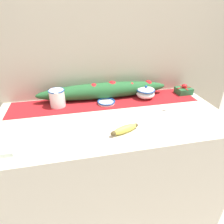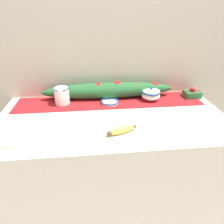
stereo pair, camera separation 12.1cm
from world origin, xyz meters
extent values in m
plane|color=#B2A899|center=(0.00, 0.00, 0.00)|extent=(12.00, 12.00, 0.00)
cube|color=beige|center=(0.00, 0.00, 0.46)|extent=(1.45, 0.71, 0.92)
cube|color=#B7AD99|center=(0.00, 0.38, 1.20)|extent=(2.25, 0.04, 2.40)
cube|color=#A8191E|center=(0.00, 0.22, 0.92)|extent=(1.33, 0.25, 0.00)
cylinder|color=white|center=(-0.33, 0.22, 0.98)|extent=(0.10, 0.10, 0.12)
torus|color=#194793|center=(-0.33, 0.22, 1.04)|extent=(0.11, 0.11, 0.01)
torus|color=white|center=(-0.33, 0.28, 0.99)|extent=(0.06, 0.01, 0.06)
ellipsoid|color=white|center=(-0.33, 0.17, 1.03)|extent=(0.03, 0.02, 0.02)
ellipsoid|color=white|center=(0.31, 0.22, 0.95)|extent=(0.14, 0.14, 0.07)
torus|color=#194793|center=(0.31, 0.22, 0.98)|extent=(0.14, 0.14, 0.01)
ellipsoid|color=white|center=(0.31, 0.22, 0.99)|extent=(0.12, 0.12, 0.02)
sphere|color=#194793|center=(0.31, 0.22, 1.01)|extent=(0.02, 0.02, 0.02)
cylinder|color=white|center=(0.00, 0.19, 0.92)|extent=(0.12, 0.12, 0.01)
torus|color=#194793|center=(0.00, 0.19, 0.93)|extent=(0.13, 0.13, 0.01)
ellipsoid|color=#DBCC4C|center=(0.03, -0.19, 0.94)|extent=(0.17, 0.09, 0.04)
ellipsoid|color=brown|center=(-0.04, -0.22, 0.94)|extent=(0.04, 0.04, 0.03)
ellipsoid|color=brown|center=(0.10, -0.17, 0.94)|extent=(0.04, 0.03, 0.02)
cube|color=silver|center=(0.29, 0.02, 0.92)|extent=(0.11, 0.02, 0.00)
ellipsoid|color=silver|center=(0.36, 0.01, 0.92)|extent=(0.04, 0.03, 0.01)
cube|color=silver|center=(-0.60, -0.21, 0.93)|extent=(0.14, 0.14, 0.02)
cube|color=#236638|center=(0.63, 0.24, 0.94)|extent=(0.12, 0.10, 0.05)
cube|color=red|center=(0.63, 0.24, 0.97)|extent=(0.12, 0.02, 0.00)
cube|color=red|center=(0.63, 0.24, 0.97)|extent=(0.02, 0.10, 0.00)
ellipsoid|color=red|center=(0.63, 0.24, 0.98)|extent=(0.04, 0.04, 0.03)
ellipsoid|color=#235B2D|center=(0.00, 0.29, 0.98)|extent=(0.97, 0.13, 0.12)
sphere|color=red|center=(-0.36, 0.30, 1.00)|extent=(0.05, 0.05, 0.05)
sphere|color=red|center=(-0.23, 0.28, 0.99)|extent=(0.05, 0.05, 0.05)
sphere|color=red|center=(-0.07, 0.28, 1.00)|extent=(0.07, 0.07, 0.07)
sphere|color=red|center=(0.07, 0.29, 1.01)|extent=(0.08, 0.08, 0.08)
sphere|color=red|center=(0.21, 0.28, 1.00)|extent=(0.06, 0.06, 0.06)
sphere|color=red|center=(0.35, 0.29, 1.00)|extent=(0.06, 0.06, 0.06)
camera|label=1|loc=(-0.24, -1.07, 1.54)|focal=32.00mm
camera|label=2|loc=(-0.12, -1.09, 1.54)|focal=32.00mm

